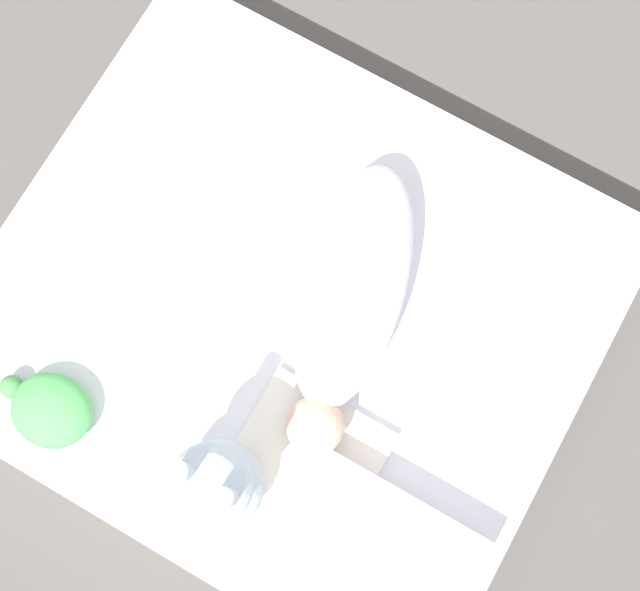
# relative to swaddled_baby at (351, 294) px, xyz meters

# --- Properties ---
(ground_plane) EXTENTS (12.00, 12.00, 0.00)m
(ground_plane) POSITION_rel_swaddled_baby_xyz_m (0.10, 0.07, -0.25)
(ground_plane) COLOR #514C47
(bed_mattress) EXTENTS (1.13, 1.00, 0.17)m
(bed_mattress) POSITION_rel_swaddled_baby_xyz_m (0.10, 0.07, -0.17)
(bed_mattress) COLOR white
(bed_mattress) RESTS_ON ground_plane
(burp_cloth) EXTENTS (0.25, 0.20, 0.02)m
(burp_cloth) POSITION_rel_swaddled_baby_xyz_m (-0.07, 0.27, -0.07)
(burp_cloth) COLOR white
(burp_cloth) RESTS_ON bed_mattress
(swaddled_baby) EXTENTS (0.30, 0.56, 0.17)m
(swaddled_baby) POSITION_rel_swaddled_baby_xyz_m (0.00, 0.00, 0.00)
(swaddled_baby) COLOR white
(swaddled_baby) RESTS_ON bed_mattress
(bunny_plush) EXTENTS (0.16, 0.16, 0.34)m
(bunny_plush) POSITION_rel_swaddled_baby_xyz_m (0.03, 0.41, 0.05)
(bunny_plush) COLOR silver
(bunny_plush) RESTS_ON bed_mattress
(turtle_plush) EXTENTS (0.19, 0.13, 0.07)m
(turtle_plush) POSITION_rel_swaddled_baby_xyz_m (0.38, 0.45, -0.05)
(turtle_plush) COLOR #51B756
(turtle_plush) RESTS_ON bed_mattress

